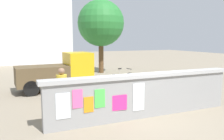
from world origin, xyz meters
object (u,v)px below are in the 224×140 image
at_px(motorcycle, 123,94).
at_px(tree_roadside, 101,23).
at_px(bicycle_far, 146,88).
at_px(person_walking, 62,87).
at_px(auto_rickshaw_truck, 59,72).
at_px(bicycle_near, 122,79).

relative_size(motorcycle, tree_roadside, 0.35).
height_order(bicycle_far, person_walking, person_walking).
height_order(auto_rickshaw_truck, motorcycle, auto_rickshaw_truck).
bearing_deg(motorcycle, bicycle_far, 31.82).
bearing_deg(tree_roadside, motorcycle, -105.54).
bearing_deg(tree_roadside, bicycle_far, -95.31).
relative_size(auto_rickshaw_truck, person_walking, 2.27).
relative_size(bicycle_near, tree_roadside, 0.31).
xyz_separation_m(motorcycle, tree_roadside, (2.37, 8.53, 3.20)).
relative_size(motorcycle, bicycle_near, 1.11).
bearing_deg(bicycle_near, bicycle_far, -91.13).
xyz_separation_m(auto_rickshaw_truck, tree_roadside, (4.05, 4.74, 2.76)).
bearing_deg(bicycle_near, tree_roadside, 82.49).
height_order(person_walking, tree_roadside, tree_roadside).
distance_m(person_walking, tree_roadside, 10.34).
height_order(bicycle_near, tree_roadside, tree_roadside).
xyz_separation_m(motorcycle, bicycle_near, (1.73, 3.64, -0.10)).
distance_m(auto_rickshaw_truck, person_walking, 4.13).
distance_m(bicycle_far, tree_roadside, 8.22).
xyz_separation_m(auto_rickshaw_truck, motorcycle, (1.67, -3.80, -0.44)).
height_order(bicycle_near, person_walking, person_walking).
distance_m(auto_rickshaw_truck, motorcycle, 4.17).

